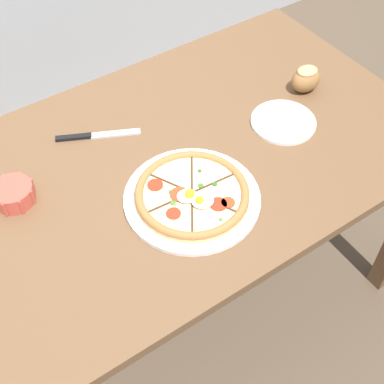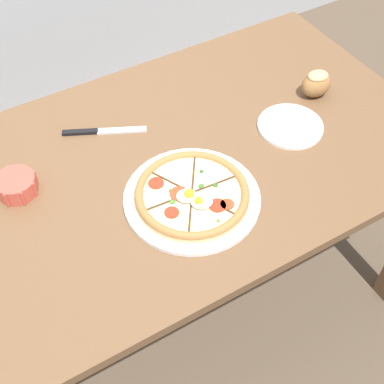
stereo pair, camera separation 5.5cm
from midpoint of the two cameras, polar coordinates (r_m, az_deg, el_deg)
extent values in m
plane|color=brown|center=(1.99, -4.30, -12.21)|extent=(12.00, 12.00, 0.00)
cube|color=brown|center=(1.40, -5.96, 1.85)|extent=(1.58, 0.83, 0.03)
cube|color=brown|center=(2.18, 6.98, 9.31)|extent=(0.06, 0.06, 0.70)
cylinder|color=white|center=(1.31, -1.20, -0.71)|extent=(0.34, 0.34, 0.01)
cylinder|color=#DBB775|center=(1.30, -1.21, -0.37)|extent=(0.28, 0.28, 0.01)
cylinder|color=beige|center=(1.30, -1.21, -0.16)|extent=(0.25, 0.25, 0.00)
torus|color=#A36B38|center=(1.30, -1.21, -0.14)|extent=(0.28, 0.28, 0.02)
cube|color=#472D19|center=(1.26, -1.24, -2.24)|extent=(0.07, 0.11, 0.00)
cube|color=#472D19|center=(1.28, 1.17, -1.14)|extent=(0.06, 0.11, 0.00)
cube|color=#472D19|center=(1.32, 1.12, 0.93)|extent=(0.12, 0.01, 0.00)
cube|color=#472D19|center=(1.34, -1.19, 1.91)|extent=(0.07, 0.11, 0.00)
cube|color=#472D19|center=(1.32, -3.53, 0.91)|extent=(0.06, 0.11, 0.00)
cube|color=#472D19|center=(1.28, -3.62, -1.16)|extent=(0.12, 0.01, 0.00)
cylinder|color=red|center=(1.27, 1.60, -1.35)|extent=(0.04, 0.04, 0.00)
cylinder|color=red|center=(1.28, 2.63, -1.17)|extent=(0.03, 0.03, 0.00)
cylinder|color=red|center=(1.32, -5.14, 0.72)|extent=(0.04, 0.04, 0.00)
cylinder|color=red|center=(1.26, -3.25, -2.34)|extent=(0.04, 0.04, 0.00)
cylinder|color=red|center=(1.29, -2.56, -0.29)|extent=(0.05, 0.05, 0.00)
ellipsoid|color=white|center=(1.27, -0.12, -0.95)|extent=(0.07, 0.07, 0.01)
sphere|color=#F4AD1E|center=(1.26, -0.43, -0.92)|extent=(0.02, 0.02, 0.02)
ellipsoid|color=white|center=(1.28, -1.78, -0.45)|extent=(0.06, 0.05, 0.01)
sphere|color=#F4AD1E|center=(1.28, -1.49, -0.23)|extent=(0.02, 0.02, 0.02)
cylinder|color=#477A2D|center=(1.24, 1.79, -2.96)|extent=(0.01, 0.01, 0.00)
cylinder|color=#386B23|center=(1.31, -0.26, 0.66)|extent=(0.01, 0.01, 0.00)
cylinder|color=#477A2D|center=(1.28, -3.24, -1.20)|extent=(0.01, 0.01, 0.00)
cylinder|color=#477A2D|center=(1.30, -1.15, -0.04)|extent=(0.01, 0.01, 0.00)
cylinder|color=#2D5B1E|center=(1.31, 1.24, 0.82)|extent=(0.01, 0.01, 0.00)
cylinder|color=#2D5B1E|center=(1.30, -3.34, 0.07)|extent=(0.01, 0.01, 0.00)
cylinder|color=#2D5B1E|center=(1.34, -0.35, 2.25)|extent=(0.01, 0.01, 0.00)
cylinder|color=#C64C3D|center=(1.38, -19.62, -0.23)|extent=(0.10, 0.10, 0.05)
cylinder|color=beige|center=(1.38, -19.68, -0.07)|extent=(0.08, 0.08, 0.03)
cylinder|color=#C64C3D|center=(1.38, -17.75, 0.65)|extent=(0.01, 0.01, 0.04)
cylinder|color=#C64C3D|center=(1.41, -18.82, 1.29)|extent=(0.01, 0.01, 0.04)
cylinder|color=#C64C3D|center=(1.41, -20.32, 1.05)|extent=(0.01, 0.01, 0.04)
cylinder|color=#C64C3D|center=(1.35, -20.44, -1.81)|extent=(0.01, 0.01, 0.04)
cylinder|color=#C64C3D|center=(1.35, -18.87, -1.57)|extent=(0.01, 0.01, 0.04)
cylinder|color=#C64C3D|center=(1.36, -17.75, -0.53)|extent=(0.01, 0.01, 0.04)
ellipsoid|color=olive|center=(1.63, 11.07, 11.66)|extent=(0.10, 0.08, 0.08)
ellipsoid|color=tan|center=(1.61, 11.24, 12.54)|extent=(0.07, 0.06, 0.02)
cube|color=silver|center=(1.50, -9.11, 6.17)|extent=(0.13, 0.08, 0.01)
cube|color=black|center=(1.51, -13.55, 5.67)|extent=(0.10, 0.06, 0.01)
cylinder|color=white|center=(1.53, 8.69, 7.37)|extent=(0.18, 0.18, 0.01)
camera|label=1|loc=(0.03, -91.22, -1.42)|focal=50.00mm
camera|label=2|loc=(0.03, 88.78, 1.42)|focal=50.00mm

